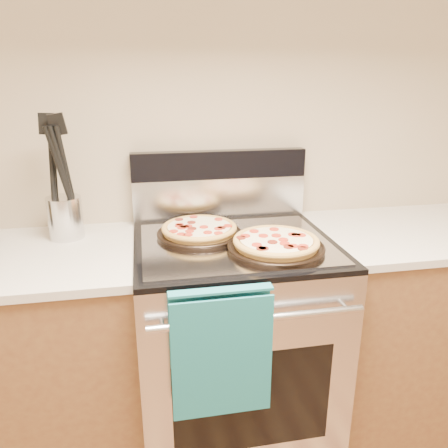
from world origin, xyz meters
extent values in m
plane|color=tan|center=(0.00, 2.00, 1.35)|extent=(4.00, 0.00, 4.00)
cube|color=#B7B7BC|center=(0.00, 1.65, 0.45)|extent=(0.76, 0.68, 0.90)
cube|color=black|center=(0.00, 1.31, 0.45)|extent=(0.56, 0.01, 0.40)
cube|color=black|center=(0.00, 1.65, 0.91)|extent=(0.76, 0.68, 0.02)
cube|color=silver|center=(0.00, 1.96, 1.01)|extent=(0.76, 0.06, 0.18)
cube|color=black|center=(0.00, 1.96, 1.16)|extent=(0.76, 0.06, 0.12)
cylinder|color=silver|center=(0.00, 1.27, 0.80)|extent=(0.70, 0.03, 0.03)
cube|color=gray|center=(0.00, 1.62, 0.92)|extent=(0.70, 0.55, 0.01)
cube|color=brown|center=(-0.88, 1.68, 0.44)|extent=(1.00, 0.62, 0.88)
cube|color=brown|center=(0.88, 1.68, 0.44)|extent=(1.00, 0.62, 0.88)
cube|color=beige|center=(0.88, 1.68, 0.90)|extent=(1.02, 0.64, 0.03)
cylinder|color=silver|center=(-0.64, 1.84, 0.99)|extent=(0.17, 0.17, 0.17)
camera|label=1|loc=(-0.33, 0.12, 1.52)|focal=35.00mm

